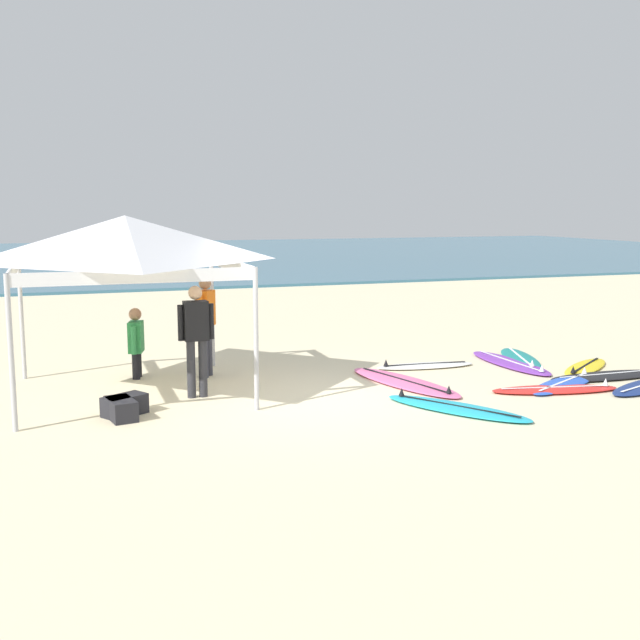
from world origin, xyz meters
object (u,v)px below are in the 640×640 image
at_px(canopy_tent, 126,239).
at_px(surfboard_blue, 564,384).
at_px(surfboard_red, 555,389).
at_px(surfboard_cyan, 456,408).
at_px(surfboard_purple, 510,363).
at_px(person_black, 196,333).
at_px(surfboard_teal, 520,359).
at_px(surfboard_white, 425,366).
at_px(person_orange, 206,319).
at_px(gear_bag_by_pole, 121,409).
at_px(surfboard_black, 608,376).
at_px(surfboard_pink, 404,382).
at_px(person_green, 136,340).
at_px(gear_bag_near_tent, 125,405).
at_px(surfboard_yellow, 585,367).

bearing_deg(canopy_tent, surfboard_blue, -15.05).
height_order(surfboard_red, surfboard_blue, same).
bearing_deg(surfboard_cyan, canopy_tent, 149.10).
height_order(surfboard_purple, person_black, person_black).
bearing_deg(surfboard_cyan, surfboard_teal, 43.60).
height_order(surfboard_white, surfboard_purple, same).
bearing_deg(person_black, person_orange, 73.71).
xyz_separation_m(surfboard_cyan, gear_bag_by_pole, (-4.56, 1.11, 0.10)).
distance_m(surfboard_black, surfboard_purple, 1.77).
height_order(surfboard_white, surfboard_blue, same).
height_order(surfboard_pink, person_green, person_green).
bearing_deg(surfboard_purple, surfboard_black, -56.05).
height_order(surfboard_teal, person_black, person_black).
distance_m(surfboard_pink, person_black, 3.49).
bearing_deg(surfboard_teal, gear_bag_near_tent, -168.79).
height_order(surfboard_blue, person_green, person_green).
distance_m(surfboard_black, person_green, 8.04).
bearing_deg(surfboard_teal, surfboard_purple, -145.45).
relative_size(surfboard_cyan, surfboard_teal, 1.04).
xyz_separation_m(surfboard_blue, person_green, (-6.50, 2.83, 0.62)).
relative_size(surfboard_blue, gear_bag_by_pole, 3.32).
distance_m(surfboard_red, surfboard_black, 1.55).
relative_size(canopy_tent, surfboard_cyan, 1.48).
height_order(canopy_tent, surfboard_purple, canopy_tent).
height_order(canopy_tent, surfboard_cyan, canopy_tent).
relative_size(surfboard_pink, gear_bag_by_pole, 4.44).
xyz_separation_m(person_black, gear_bag_near_tent, (-1.14, -0.68, -0.85)).
distance_m(canopy_tent, surfboard_white, 5.70).
distance_m(surfboard_red, person_orange, 5.83).
bearing_deg(surfboard_red, person_green, 153.09).
bearing_deg(surfboard_yellow, surfboard_white, 158.06).
distance_m(surfboard_red, surfboard_pink, 2.38).
relative_size(surfboard_white, gear_bag_near_tent, 3.11).
xyz_separation_m(surfboard_white, person_orange, (-3.86, 0.56, 0.95)).
height_order(surfboard_red, gear_bag_near_tent, gear_bag_near_tent).
bearing_deg(person_orange, surfboard_blue, -25.64).
bearing_deg(surfboard_teal, surfboard_pink, -160.21).
distance_m(surfboard_pink, person_orange, 3.50).
bearing_deg(person_black, surfboard_pink, -4.41).
bearing_deg(person_orange, surfboard_pink, -28.88).
bearing_deg(surfboard_red, surfboard_white, 116.32).
bearing_deg(surfboard_purple, gear_bag_by_pole, -168.98).
bearing_deg(surfboard_cyan, person_green, 138.72).
height_order(surfboard_cyan, surfboard_teal, same).
distance_m(surfboard_yellow, surfboard_red, 1.95).
distance_m(canopy_tent, surfboard_teal, 7.57).
xyz_separation_m(surfboard_white, surfboard_blue, (1.50, -2.01, -0.00)).
relative_size(surfboard_red, surfboard_teal, 0.98).
distance_m(surfboard_yellow, person_black, 6.98).
xyz_separation_m(surfboard_red, person_green, (-6.13, 3.11, 0.62)).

